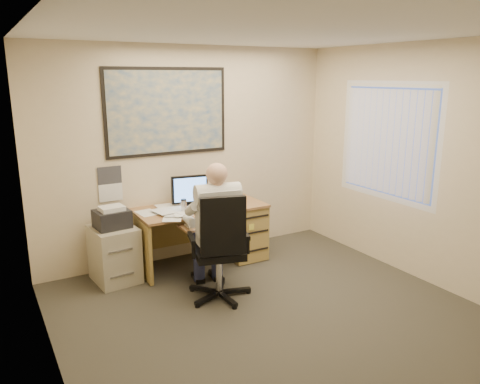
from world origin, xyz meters
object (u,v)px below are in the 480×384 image
office_chair (222,268)px  person (217,231)px  filing_cabinet (114,249)px  desk (223,226)px

office_chair → person: size_ratio=0.81×
filing_cabinet → person: 1.32m
person → office_chair: bearing=-69.8°
office_chair → person: (-0.02, 0.08, 0.39)m
desk → office_chair: size_ratio=1.36×
desk → filing_cabinet: 1.41m
desk → person: (-0.55, -0.93, 0.29)m
desk → person: 1.12m
office_chair → desk: bearing=78.1°
desk → person: size_ratio=1.09×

